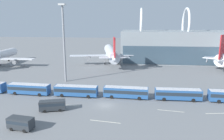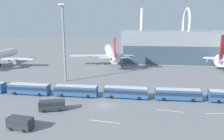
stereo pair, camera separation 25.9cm
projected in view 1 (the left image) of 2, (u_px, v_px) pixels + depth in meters
name	position (u px, v px, depth m)	size (l,w,h in m)	color
ground_plane	(105.00, 105.00, 54.80)	(440.00, 440.00, 0.00)	slate
airliner_at_gate_far	(111.00, 53.00, 105.13)	(39.23, 39.92, 14.14)	silver
shuttle_bus_1	(29.00, 88.00, 62.67)	(12.22, 3.36, 3.03)	#285693
shuttle_bus_2	(76.00, 90.00, 61.03)	(12.15, 2.99, 3.03)	#285693
shuttle_bus_3	(126.00, 92.00, 59.75)	(12.23, 3.36, 3.03)	#285693
shuttle_bus_4	(178.00, 94.00, 58.15)	(12.13, 2.94, 3.03)	#285693
service_van_foreground	(52.00, 105.00, 51.26)	(6.28, 3.64, 2.50)	#2D3338
service_van_crossing	(21.00, 123.00, 42.42)	(5.21, 2.82, 2.44)	#2D3338
floodlight_mast	(64.00, 38.00, 73.18)	(2.12, 2.12, 26.17)	gray
lane_stripe_0	(59.00, 105.00, 55.23)	(11.02, 0.25, 0.01)	silver
lane_stripe_1	(224.00, 113.00, 50.16)	(8.72, 0.25, 0.01)	silver
lane_stripe_3	(105.00, 122.00, 45.98)	(6.71, 0.25, 0.01)	silver
lane_stripe_4	(171.00, 111.00, 51.43)	(6.13, 0.25, 0.01)	silver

